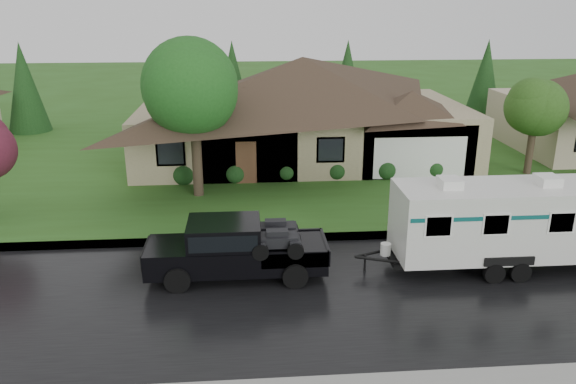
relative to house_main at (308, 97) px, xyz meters
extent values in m
plane|color=#2D571B|center=(-2.29, -13.84, -3.59)|extent=(140.00, 140.00, 0.00)
cube|color=black|center=(-2.29, -15.84, -3.59)|extent=(140.00, 8.00, 0.01)
cube|color=gray|center=(-2.29, -11.59, -3.52)|extent=(140.00, 0.50, 0.15)
cube|color=#2D571B|center=(-2.29, 1.16, -3.52)|extent=(140.00, 26.00, 0.15)
cube|color=gray|center=(-0.29, 0.16, -1.94)|extent=(18.00, 10.00, 3.00)
pyramid|color=#32221B|center=(-0.29, 0.16, 2.16)|extent=(19.44, 10.80, 2.60)
cube|color=gray|center=(5.11, -2.84, -2.09)|extent=(5.76, 4.00, 2.70)
cylinder|color=#382B1E|center=(-5.76, -6.44, -1.88)|extent=(0.46, 0.46, 3.13)
sphere|color=#246621|center=(-5.76, -6.44, 1.55)|extent=(4.32, 4.32, 4.32)
cylinder|color=#382B1E|center=(11.04, -4.32, -2.34)|extent=(0.37, 0.37, 2.20)
sphere|color=#346320|center=(11.04, -4.32, 0.06)|extent=(3.03, 3.03, 3.03)
sphere|color=#143814|center=(-6.59, -4.54, -2.94)|extent=(1.00, 1.00, 1.00)
sphere|color=#143814|center=(-4.07, -4.54, -2.94)|extent=(1.00, 1.00, 1.00)
sphere|color=#143814|center=(-1.55, -4.54, -2.94)|extent=(1.00, 1.00, 1.00)
sphere|color=#143814|center=(0.97, -4.54, -2.94)|extent=(1.00, 1.00, 1.00)
sphere|color=#143814|center=(3.49, -4.54, -2.94)|extent=(1.00, 1.00, 1.00)
sphere|color=#143814|center=(6.01, -4.54, -2.94)|extent=(1.00, 1.00, 1.00)
cube|color=black|center=(-3.93, -14.38, -2.84)|extent=(5.82, 1.94, 0.83)
cube|color=black|center=(-6.07, -14.38, -2.57)|extent=(1.55, 1.89, 0.34)
cube|color=black|center=(-4.32, -14.38, -2.09)|extent=(2.33, 1.82, 0.87)
cube|color=black|center=(-4.32, -14.38, -2.04)|extent=(2.13, 1.86, 0.53)
cube|color=black|center=(-2.09, -14.38, -2.64)|extent=(2.13, 1.84, 0.06)
cylinder|color=black|center=(-5.78, -15.33, -3.18)|extent=(0.81, 0.31, 0.81)
cylinder|color=black|center=(-5.78, -13.43, -3.18)|extent=(0.81, 0.31, 0.81)
cylinder|color=black|center=(-2.09, -15.33, -3.18)|extent=(0.81, 0.31, 0.81)
cylinder|color=black|center=(-2.09, -13.43, -3.18)|extent=(0.81, 0.31, 0.81)
cube|color=silver|center=(4.77, -14.38, -1.87)|extent=(6.79, 2.33, 2.38)
cube|color=black|center=(4.77, -14.38, -3.20)|extent=(7.17, 1.16, 0.14)
cube|color=#0B4F4F|center=(4.77, -14.38, -1.35)|extent=(6.65, 2.35, 0.14)
cube|color=white|center=(3.02, -14.38, -0.53)|extent=(0.68, 0.78, 0.31)
cube|color=white|center=(6.32, -14.38, -0.53)|extent=(0.68, 0.78, 0.31)
cylinder|color=black|center=(4.33, -15.53, -3.25)|extent=(0.68, 0.23, 0.68)
cylinder|color=black|center=(4.33, -13.24, -3.25)|extent=(0.68, 0.23, 0.68)
cylinder|color=black|center=(5.20, -15.53, -3.25)|extent=(0.68, 0.23, 0.68)
cylinder|color=black|center=(5.20, -13.24, -3.25)|extent=(0.68, 0.23, 0.68)
camera|label=1|loc=(-3.58, -31.21, 5.04)|focal=35.00mm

